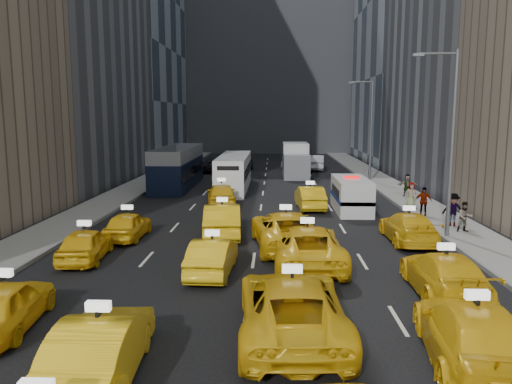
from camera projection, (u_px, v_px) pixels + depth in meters
The scene contains 36 objects.
ground at pixel (241, 349), 12.86m from camera, with size 160.00×160.00×0.00m, color black.
sidewalk_west at pixel (125, 194), 37.91m from camera, with size 3.00×90.00×0.15m, color gray.
sidewalk_east at pixel (403, 195), 37.17m from camera, with size 3.00×90.00×0.15m, color gray.
curb_west at pixel (144, 193), 37.85m from camera, with size 0.15×90.00×0.18m, color slate.
curb_east at pixel (384, 195), 37.22m from camera, with size 0.15×90.00×0.18m, color slate.
building_backdrop at pixel (269, 28), 80.91m from camera, with size 30.00×12.00×40.00m, color slate.
streetlight_near at pixel (450, 138), 23.64m from camera, with size 2.15×0.22×9.00m.
streetlight_far at pixel (370, 127), 43.39m from camera, with size 2.15×0.22×9.00m.
taxi_4 at pixel (5, 305), 13.97m from camera, with size 1.69×4.21×1.43m, color yellow.
taxi_5 at pixel (100, 348), 11.29m from camera, with size 1.63×4.67×1.54m, color yellow.
taxi_6 at pixel (292, 306), 13.56m from camera, with size 2.78×6.03×1.68m, color yellow.
taxi_7 at pixel (474, 335), 11.86m from camera, with size 2.23×5.48×1.59m, color yellow.
taxi_8 at pixel (85, 244), 20.66m from camera, with size 1.61×3.99×1.36m, color yellow.
taxi_9 at pixel (213, 256), 18.91m from camera, with size 1.46×4.18×1.38m, color yellow.
taxi_10 at pixel (307, 246), 19.92m from camera, with size 2.70×5.86×1.63m, color yellow.
taxi_11 at pixel (444, 274), 16.59m from camera, with size 2.06×5.07×1.47m, color yellow.
taxi_12 at pixel (128, 225), 24.30m from camera, with size 1.58×3.94×1.34m, color yellow.
taxi_13 at pixel (222, 220), 24.76m from camera, with size 1.74×4.98×1.64m, color yellow.
taxi_14 at pixel (286, 230), 22.66m from camera, with size 2.74×5.95×1.65m, color yellow.
taxi_15 at pixel (408, 227), 23.67m from camera, with size 1.99×4.89×1.42m, color yellow.
taxi_16 at pixel (222, 194), 33.07m from camera, with size 1.82×4.53×1.54m, color yellow.
taxi_17 at pixel (310, 197), 32.09m from camera, with size 1.55×4.46×1.47m, color yellow.
nypd_van at pixel (351, 195), 31.20m from camera, with size 2.71×5.43×2.23m.
double_decker at pixel (178, 168), 41.68m from camera, with size 3.69×11.57×3.31m.
city_bus at pixel (234, 172), 40.51m from camera, with size 3.48×10.89×2.77m.
box_truck at pixel (296, 160), 48.99m from camera, with size 2.89×7.23×3.24m.
misc_car_0 at pixel (351, 183), 38.79m from camera, with size 1.57×4.50×1.48m, color #AFB0B7.
misc_car_1 at pixel (213, 165), 52.90m from camera, with size 2.34×5.08×1.41m, color black.
misc_car_2 at pixel (292, 161), 57.33m from camera, with size 2.23×5.48×1.59m, color slate.
misc_car_3 at pixel (246, 162), 56.13m from camera, with size 1.68×4.18×1.42m, color black.
misc_car_4 at pixel (316, 163), 54.47m from camera, with size 1.78×5.10×1.68m, color #B8B9C0.
pedestrian_1 at pixel (465, 217), 25.06m from camera, with size 0.74×0.41×1.53m, color gray.
pedestrian_2 at pixel (453, 210), 26.36m from camera, with size 1.13×0.47×1.75m, color gray.
pedestrian_3 at pixel (423, 201), 29.13m from camera, with size 0.99×0.45×1.69m, color gray.
pedestrian_4 at pixel (411, 195), 31.93m from camera, with size 0.77×0.42×1.58m, color gray.
pedestrian_5 at pixel (407, 185), 36.17m from camera, with size 1.48×0.43×1.60m, color gray.
Camera 1 is at (0.81, -12.07, 5.98)m, focal length 35.00 mm.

